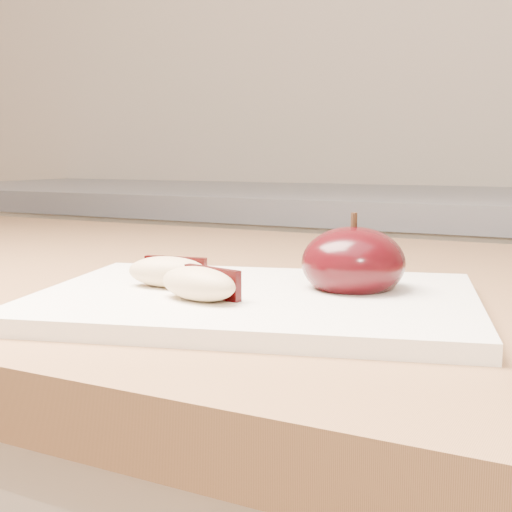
% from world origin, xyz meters
% --- Properties ---
extents(back_cabinet, '(2.40, 0.62, 0.94)m').
position_xyz_m(back_cabinet, '(0.00, 1.20, 0.47)').
color(back_cabinet, silver).
rests_on(back_cabinet, ground).
extents(cutting_board, '(0.34, 0.29, 0.01)m').
position_xyz_m(cutting_board, '(0.02, 0.36, 0.91)').
color(cutting_board, white).
rests_on(cutting_board, island_counter).
extents(apple_half, '(0.09, 0.09, 0.06)m').
position_xyz_m(apple_half, '(0.08, 0.40, 0.93)').
color(apple_half, black).
rests_on(apple_half, cutting_board).
extents(apple_wedge_a, '(0.06, 0.04, 0.02)m').
position_xyz_m(apple_wedge_a, '(-0.04, 0.35, 0.92)').
color(apple_wedge_a, '#CFB283').
rests_on(apple_wedge_a, cutting_board).
extents(apple_wedge_b, '(0.07, 0.04, 0.02)m').
position_xyz_m(apple_wedge_b, '(0.00, 0.32, 0.92)').
color(apple_wedge_b, '#CFB283').
rests_on(apple_wedge_b, cutting_board).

